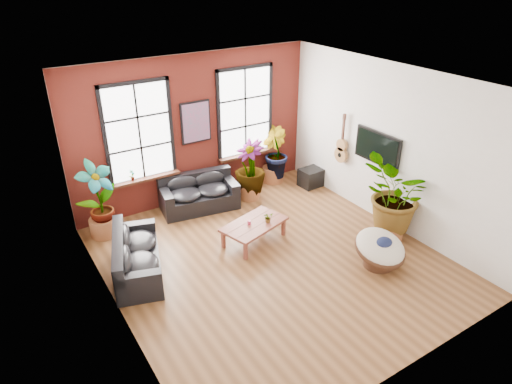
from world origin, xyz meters
The scene contains 19 objects.
room centered at (0.00, 0.15, 1.75)m, with size 6.04×6.54×3.54m.
sofa_back centered at (-0.26, 2.72, 0.37)m, with size 1.90×1.14×0.82m.
sofa_left centered at (-2.40, 1.07, 0.34)m, with size 1.35×2.08×0.76m.
coffee_table centered at (0.06, 0.77, 0.38)m, with size 1.51×1.11×0.52m.
papasan_chair centered at (1.62, -1.26, 0.38)m, with size 1.03×1.05×0.74m.
poster centered at (0.00, 3.18, 1.95)m, with size 0.74×0.06×0.98m.
tv_wall_unit centered at (2.93, 0.60, 1.54)m, with size 0.13×1.86×1.20m.
media_box centered at (2.73, 2.20, 0.24)m, with size 0.59×0.50×0.47m.
pot_back_left centered at (-2.53, 2.72, 0.20)m, with size 0.64×0.64×0.40m.
pot_back_right centered at (2.05, 2.97, 0.20)m, with size 0.58×0.58×0.40m.
pot_right_wall centered at (2.58, -0.66, 0.20)m, with size 0.71×0.71×0.40m.
pot_mid centered at (1.02, 2.49, 0.19)m, with size 0.56×0.56×0.38m.
floor_plant_back_left centered at (-2.52, 2.68, 0.94)m, with size 0.83×0.56×1.58m, color #134211.
floor_plant_back_right centered at (2.08, 2.95, 0.82)m, with size 0.73×0.59×1.33m, color #134211.
floor_plant_right_wall centered at (2.60, -0.66, 0.98)m, with size 1.48×1.28×1.64m, color #134211.
floor_plant_mid centered at (1.05, 2.51, 0.81)m, with size 0.75×0.75×1.34m, color #134211.
table_plant centered at (0.33, 0.65, 0.54)m, with size 0.19×0.17×0.22m, color #134211.
sill_plant_left centered at (-1.65, 3.13, 1.04)m, with size 0.14×0.10×0.27m, color #134211.
sill_plant_right centered at (1.70, 3.13, 1.04)m, with size 0.15×0.15×0.27m, color #134211.
Camera 1 is at (-4.27, -6.08, 5.31)m, focal length 32.00 mm.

